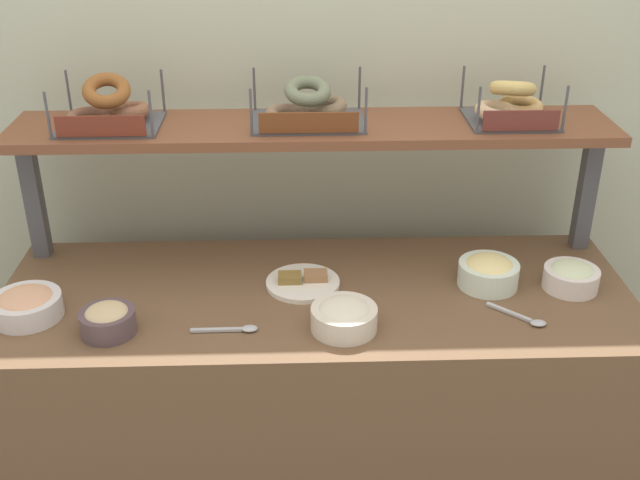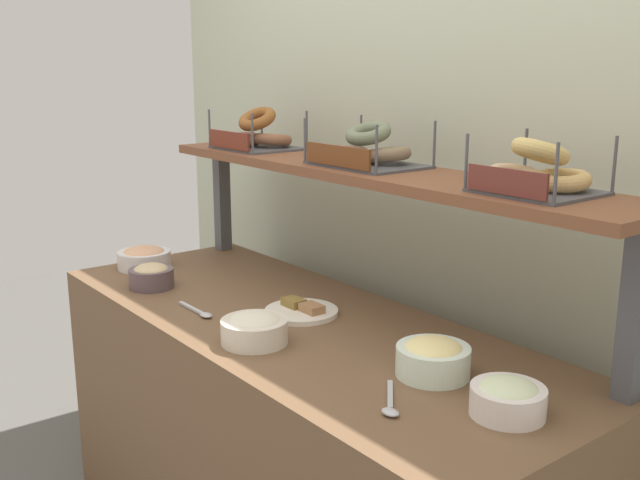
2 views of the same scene
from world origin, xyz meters
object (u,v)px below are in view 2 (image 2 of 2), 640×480
at_px(bowl_hummus, 151,276).
at_px(bowl_lox_spread, 144,257).
at_px(bagel_basket_cinnamon_raisin, 256,136).
at_px(bowl_potato_salad, 254,328).
at_px(serving_spoon_near_plate, 199,312).
at_px(bowl_scallion_spread, 507,398).
at_px(bagel_basket_poppy, 367,151).
at_px(bagel_basket_plain, 537,174).
at_px(serving_spoon_by_edge, 390,404).
at_px(serving_plate_white, 302,311).
at_px(bowl_egg_salad, 433,358).

bearing_deg(bowl_hummus, bowl_lox_spread, 160.28).
height_order(bowl_lox_spread, bagel_basket_cinnamon_raisin, bagel_basket_cinnamon_raisin).
xyz_separation_m(bowl_potato_salad, serving_spoon_near_plate, (-0.30, -0.00, -0.03)).
xyz_separation_m(bowl_lox_spread, bowl_scallion_spread, (1.57, 0.10, 0.00)).
xyz_separation_m(bowl_scallion_spread, bowl_potato_salad, (-0.69, -0.19, 0.00)).
height_order(serving_spoon_near_plate, bagel_basket_poppy, bagel_basket_poppy).
bearing_deg(bagel_basket_plain, bowl_scallion_spread, -60.10).
xyz_separation_m(bowl_hummus, serving_spoon_near_plate, (0.34, -0.01, -0.03)).
relative_size(bowl_lox_spread, bagel_basket_cinnamon_raisin, 0.64).
height_order(bowl_potato_salad, serving_spoon_near_plate, bowl_potato_salad).
relative_size(serving_spoon_by_edge, bagel_basket_plain, 0.55).
height_order(serving_spoon_near_plate, bagel_basket_cinnamon_raisin, bagel_basket_cinnamon_raisin).
bearing_deg(bagel_basket_poppy, bowl_hummus, -139.68).
bearing_deg(serving_plate_white, bowl_potato_salad, -65.61).
bearing_deg(bowl_hummus, bagel_basket_poppy, 40.32).
height_order(bowl_potato_salad, serving_plate_white, bowl_potato_salad).
relative_size(bowl_potato_salad, bowl_hummus, 1.22).
bearing_deg(bagel_basket_poppy, bowl_scallion_spread, -19.90).
bearing_deg(bagel_basket_poppy, bowl_potato_salad, -79.54).
distance_m(bowl_potato_salad, serving_spoon_near_plate, 0.30).
bearing_deg(bowl_hummus, bowl_egg_salad, 11.32).
bearing_deg(serving_spoon_near_plate, bowl_scallion_spread, 11.19).
relative_size(bowl_lox_spread, bagel_basket_plain, 0.74).
relative_size(bowl_hummus, bagel_basket_cinnamon_raisin, 0.50).
xyz_separation_m(bowl_lox_spread, bagel_basket_cinnamon_raisin, (0.20, 0.37, 0.44)).
bearing_deg(bowl_egg_salad, serving_spoon_near_plate, -163.17).
xyz_separation_m(bowl_egg_salad, bagel_basket_poppy, (-0.53, 0.25, 0.43)).
bearing_deg(bagel_basket_plain, bagel_basket_poppy, 179.88).
bearing_deg(bowl_potato_salad, bagel_basket_cinnamon_raisin, 145.71).
bearing_deg(bowl_lox_spread, bowl_scallion_spread, 3.65).
relative_size(serving_plate_white, bagel_basket_plain, 0.85).
distance_m(bowl_potato_salad, bowl_egg_salad, 0.50).
bearing_deg(bowl_hummus, bagel_basket_cinnamon_raisin, 94.95).
height_order(bowl_potato_salad, bowl_hummus, same).
height_order(bowl_lox_spread, serving_spoon_near_plate, bowl_lox_spread).
bearing_deg(serving_plate_white, bagel_basket_poppy, 84.78).
xyz_separation_m(bowl_hummus, bagel_basket_poppy, (0.55, 0.47, 0.43)).
xyz_separation_m(bowl_lox_spread, serving_spoon_near_plate, (0.58, -0.09, -0.03)).
xyz_separation_m(bowl_scallion_spread, bowl_hummus, (-1.32, -0.19, 0.00)).
bearing_deg(bowl_potato_salad, bowl_hummus, 179.58).
height_order(bowl_hummus, bagel_basket_poppy, bagel_basket_poppy).
distance_m(bowl_scallion_spread, serving_spoon_near_plate, 1.00).
xyz_separation_m(bowl_scallion_spread, serving_spoon_near_plate, (-0.98, -0.19, -0.03)).
relative_size(bowl_scallion_spread, bagel_basket_cinnamon_raisin, 0.54).
bearing_deg(bowl_potato_salad, bagel_basket_poppy, 100.46).
height_order(bagel_basket_cinnamon_raisin, bagel_basket_poppy, bagel_basket_cinnamon_raisin).
relative_size(serving_plate_white, serving_spoon_near_plate, 1.22).
xyz_separation_m(bagel_basket_cinnamon_raisin, bagel_basket_poppy, (0.59, 0.01, -0.00)).
distance_m(bowl_lox_spread, bagel_basket_plain, 1.52).
bearing_deg(bowl_scallion_spread, bowl_potato_salad, -164.44).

